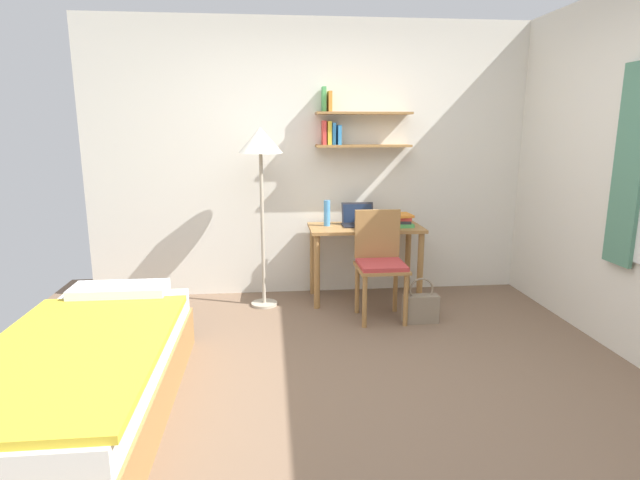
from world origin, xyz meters
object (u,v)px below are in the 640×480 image
object	(u,v)px
standing_lamp	(261,151)
laptop	(358,220)
desk	(365,241)
water_bottle	(327,213)
handbag	(421,307)
bed	(84,379)
book_stack	(402,220)
desk_chair	(380,260)

from	to	relation	value
standing_lamp	laptop	bearing A→B (deg)	9.11
laptop	desk	bearing A→B (deg)	-44.88
water_bottle	handbag	xyz separation A→B (m)	(0.72, -0.70, -0.70)
bed	standing_lamp	world-z (taller)	standing_lamp
bed	handbag	distance (m)	2.61
desk	book_stack	distance (m)	0.39
bed	water_bottle	size ratio (longest dim) A/B	8.38
handbag	laptop	bearing A→B (deg)	120.70
bed	desk	world-z (taller)	desk
standing_lamp	book_stack	world-z (taller)	standing_lamp
standing_lamp	desk	bearing A→B (deg)	5.07
water_bottle	laptop	bearing A→B (deg)	0.33
desk	book_stack	xyz separation A→B (m)	(0.34, -0.02, 0.19)
desk	bed	bearing A→B (deg)	-135.86
bed	water_bottle	distance (m)	2.57
desk_chair	standing_lamp	size ratio (longest dim) A/B	0.57
bed	desk	bearing A→B (deg)	44.14
water_bottle	book_stack	world-z (taller)	water_bottle
book_stack	handbag	size ratio (longest dim) A/B	0.61
desk	desk_chair	bearing A→B (deg)	-85.42
bed	standing_lamp	distance (m)	2.36
standing_lamp	book_stack	size ratio (longest dim) A/B	6.75
desk_chair	laptop	distance (m)	0.60
bed	laptop	size ratio (longest dim) A/B	6.58
standing_lamp	bed	bearing A→B (deg)	-118.72
desk_chair	water_bottle	distance (m)	0.74
laptop	water_bottle	bearing A→B (deg)	-179.67
standing_lamp	handbag	world-z (taller)	standing_lamp
water_bottle	desk_chair	bearing A→B (deg)	-53.72
standing_lamp	laptop	distance (m)	1.12
desk	water_bottle	distance (m)	0.44
handbag	book_stack	bearing A→B (deg)	92.02
handbag	standing_lamp	bearing A→B (deg)	156.86
standing_lamp	desk_chair	bearing A→B (deg)	-21.65
book_stack	desk	bearing A→B (deg)	176.40
bed	water_bottle	xyz separation A→B (m)	(1.58, 1.94, 0.59)
desk	handbag	distance (m)	0.86
desk	book_stack	size ratio (longest dim) A/B	4.38
laptop	water_bottle	world-z (taller)	water_bottle
bed	book_stack	world-z (taller)	book_stack
desk_chair	book_stack	xyz separation A→B (m)	(0.30, 0.46, 0.26)
water_bottle	handbag	bearing A→B (deg)	-44.55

